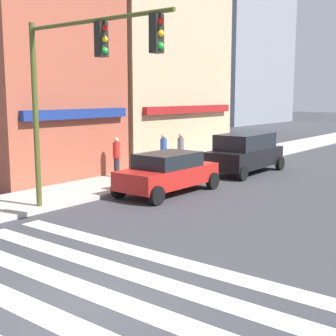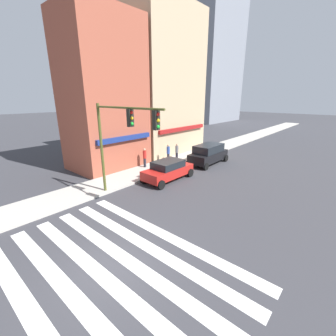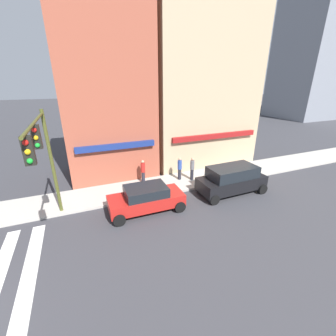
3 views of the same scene
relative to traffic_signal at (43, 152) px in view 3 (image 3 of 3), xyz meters
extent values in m
cube|color=silver|center=(-1.10, -4.29, -4.40)|extent=(0.59, 10.80, 0.01)
cube|color=#9E4C38|center=(3.91, 7.21, 2.14)|extent=(6.50, 5.00, 13.08)
cube|color=navy|center=(3.91, 4.56, -1.40)|extent=(5.52, 0.30, 0.40)
cube|color=tan|center=(12.07, 7.21, 3.48)|extent=(9.12, 5.00, 15.76)
cube|color=maroon|center=(12.07, 4.56, -1.40)|extent=(7.75, 0.30, 0.40)
cube|color=gray|center=(48.29, 23.03, 16.02)|extent=(17.06, 10.64, 40.85)
cylinder|color=#474C1E|center=(0.00, 2.11, -1.40)|extent=(0.18, 0.18, 6.01)
cylinder|color=#474C1E|center=(0.00, -0.68, 1.41)|extent=(0.12, 5.60, 0.12)
cube|color=black|center=(0.00, -0.96, 0.88)|extent=(0.32, 0.24, 0.95)
sphere|color=red|center=(0.00, -1.09, 1.18)|extent=(0.18, 0.18, 0.18)
sphere|color=#EAAD14|center=(0.00, -1.09, 0.88)|extent=(0.18, 0.18, 0.18)
sphere|color=green|center=(0.00, -1.09, 0.58)|extent=(0.18, 0.18, 0.18)
cube|color=black|center=(0.00, -2.92, 0.88)|extent=(0.32, 0.24, 0.95)
sphere|color=red|center=(0.00, -3.05, 1.18)|extent=(0.18, 0.18, 0.18)
sphere|color=#EAAD14|center=(0.00, -3.05, 0.88)|extent=(0.18, 0.18, 0.18)
sphere|color=green|center=(0.00, -3.05, 0.58)|extent=(0.18, 0.18, 0.18)
cube|color=#B21E19|center=(4.74, 0.41, -3.71)|extent=(4.42, 1.84, 0.70)
cube|color=black|center=(4.74, 0.41, -3.09)|extent=(2.43, 1.68, 0.55)
cylinder|color=black|center=(2.94, 1.31, -4.06)|extent=(0.68, 0.22, 0.68)
cylinder|color=black|center=(2.94, -0.49, -4.06)|extent=(0.68, 0.22, 0.68)
cylinder|color=black|center=(6.53, 1.31, -4.06)|extent=(0.68, 0.22, 0.68)
cylinder|color=black|center=(6.53, -0.49, -4.06)|extent=(0.68, 0.22, 0.68)
cube|color=black|center=(10.84, 0.41, -3.64)|extent=(4.74, 2.00, 0.85)
cube|color=black|center=(10.84, 0.41, -2.84)|extent=(3.33, 1.82, 0.75)
cylinder|color=black|center=(8.90, 1.36, -4.06)|extent=(0.68, 0.22, 0.68)
cylinder|color=black|center=(8.90, -0.54, -4.06)|extent=(0.68, 0.22, 0.68)
cylinder|color=black|center=(12.78, 1.36, -4.06)|extent=(0.68, 0.22, 0.68)
cylinder|color=black|center=(12.78, -0.54, -4.06)|extent=(0.68, 0.22, 0.68)
cylinder|color=#23232D|center=(9.22, 3.12, -3.83)|extent=(0.26, 0.26, 0.85)
cylinder|color=slate|center=(9.22, 3.12, -3.05)|extent=(0.32, 0.32, 0.70)
sphere|color=tan|center=(9.22, 3.12, -2.59)|extent=(0.22, 0.22, 0.22)
cylinder|color=#23232D|center=(5.60, 4.01, -3.83)|extent=(0.26, 0.26, 0.85)
cylinder|color=red|center=(5.60, 4.01, -3.05)|extent=(0.32, 0.32, 0.70)
sphere|color=tan|center=(5.60, 4.01, -2.59)|extent=(0.22, 0.22, 0.22)
cylinder|color=#23232D|center=(8.36, 3.52, -3.83)|extent=(0.26, 0.26, 0.85)
cylinder|color=#2D4C9E|center=(8.36, 3.52, -3.05)|extent=(0.32, 0.32, 0.70)
sphere|color=tan|center=(8.36, 3.52, -2.59)|extent=(0.22, 0.22, 0.22)
camera|label=1|loc=(-9.26, -10.53, -0.64)|focal=50.00mm
camera|label=2|loc=(-8.08, -10.70, 1.96)|focal=24.00mm
camera|label=3|loc=(1.53, -10.88, 2.98)|focal=24.00mm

